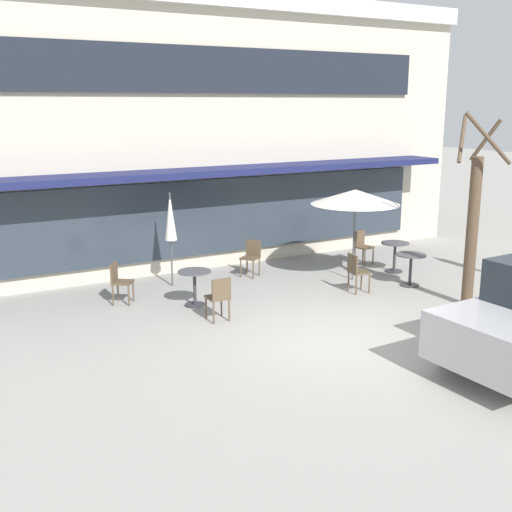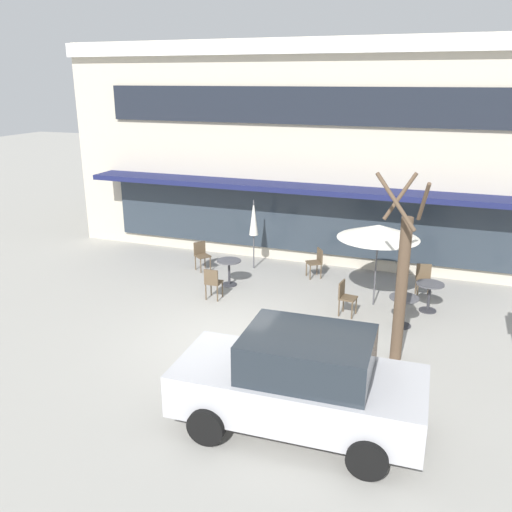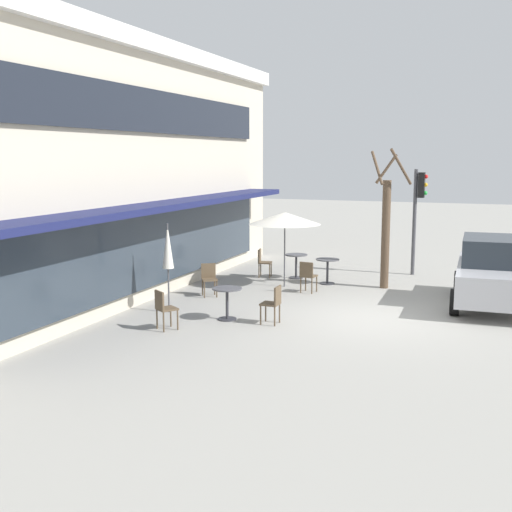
% 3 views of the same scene
% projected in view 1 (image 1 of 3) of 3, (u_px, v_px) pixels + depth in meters
% --- Properties ---
extents(ground_plane, '(80.00, 80.00, 0.00)m').
position_uv_depth(ground_plane, '(342.00, 342.00, 11.49)').
color(ground_plane, '#9E9B93').
extents(building_facade, '(16.59, 9.10, 6.88)m').
position_uv_depth(building_facade, '(143.00, 128.00, 19.11)').
color(building_facade, beige).
rests_on(building_facade, ground).
extents(cafe_table_near_wall, '(0.70, 0.70, 0.76)m').
position_uv_depth(cafe_table_near_wall, '(195.00, 282.00, 13.46)').
color(cafe_table_near_wall, '#333338').
rests_on(cafe_table_near_wall, ground).
extents(cafe_table_streetside, '(0.70, 0.70, 0.76)m').
position_uv_depth(cafe_table_streetside, '(395.00, 252.00, 16.16)').
color(cafe_table_streetside, '#333338').
rests_on(cafe_table_streetside, ground).
extents(cafe_table_by_tree, '(0.70, 0.70, 0.76)m').
position_uv_depth(cafe_table_by_tree, '(411.00, 264.00, 14.93)').
color(cafe_table_by_tree, '#333338').
rests_on(cafe_table_by_tree, ground).
extents(patio_umbrella_green_folded, '(2.10, 2.10, 2.20)m').
position_uv_depth(patio_umbrella_green_folded, '(355.00, 197.00, 15.08)').
color(patio_umbrella_green_folded, '#4C4C51').
rests_on(patio_umbrella_green_folded, ground).
extents(patio_umbrella_cream_folded, '(0.28, 0.28, 2.20)m').
position_uv_depth(patio_umbrella_cream_folded, '(170.00, 217.00, 14.65)').
color(patio_umbrella_cream_folded, '#4C4C51').
rests_on(patio_umbrella_cream_folded, ground).
extents(cafe_chair_0, '(0.40, 0.40, 0.89)m').
position_uv_depth(cafe_chair_0, '(219.00, 296.00, 12.49)').
color(cafe_chair_0, brown).
rests_on(cafe_chair_0, ground).
extents(cafe_chair_1, '(0.45, 0.45, 0.89)m').
position_uv_depth(cafe_chair_1, '(356.00, 270.00, 14.39)').
color(cafe_chair_1, brown).
rests_on(cafe_chair_1, ground).
extents(cafe_chair_2, '(0.56, 0.56, 0.89)m').
position_uv_depth(cafe_chair_2, '(251.00, 255.00, 15.79)').
color(cafe_chair_2, brown).
rests_on(cafe_chair_2, ground).
extents(cafe_chair_3, '(0.47, 0.47, 0.89)m').
position_uv_depth(cafe_chair_3, '(362.00, 245.00, 16.94)').
color(cafe_chair_3, brown).
rests_on(cafe_chair_3, ground).
extents(cafe_chair_4, '(0.56, 0.56, 0.89)m').
position_uv_depth(cafe_chair_4, '(119.00, 280.00, 13.61)').
color(cafe_chair_4, brown).
rests_on(cafe_chair_4, ground).
extents(street_tree, '(1.07, 1.20, 4.03)m').
position_uv_depth(street_tree, '(473.00, 223.00, 13.21)').
color(street_tree, brown).
rests_on(street_tree, ground).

